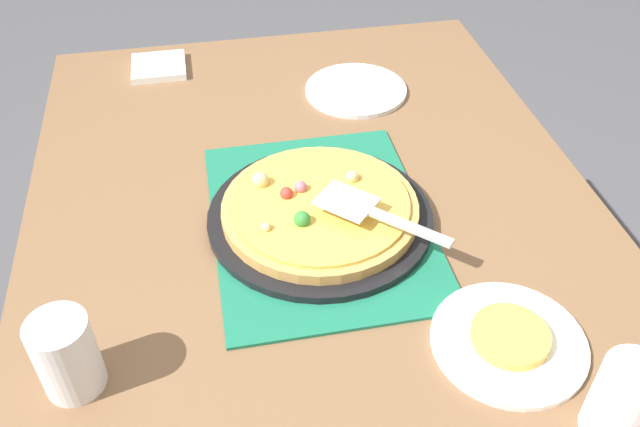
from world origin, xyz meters
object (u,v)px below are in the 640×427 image
at_px(pizza_server, 372,212).
at_px(napkin_stack, 159,67).
at_px(plate_side, 356,90).
at_px(cup_near, 66,355).
at_px(cup_far, 624,401).
at_px(pizza_pan, 320,217).
at_px(served_slice_left, 510,336).
at_px(plate_near_left, 508,342).
at_px(pizza, 319,207).

distance_m(pizza_server, napkin_stack, 0.73).
height_order(plate_side, cup_near, cup_near).
distance_m(cup_near, cup_far, 0.70).
distance_m(pizza_pan, served_slice_left, 0.37).
distance_m(served_slice_left, cup_far, 0.17).
relative_size(cup_near, napkin_stack, 1.00).
xyz_separation_m(pizza_pan, cup_near, (0.25, -0.38, 0.05)).
xyz_separation_m(cup_near, napkin_stack, (-0.84, 0.12, -0.05)).
bearing_deg(cup_far, plate_side, -171.41).
xyz_separation_m(pizza_pan, plate_near_left, (0.30, 0.21, -0.01)).
distance_m(plate_near_left, served_slice_left, 0.01).
bearing_deg(napkin_stack, served_slice_left, 28.14).
bearing_deg(pizza, pizza_pan, 65.51).
bearing_deg(cup_near, plate_near_left, 85.16).
height_order(plate_side, pizza_server, pizza_server).
bearing_deg(cup_far, plate_near_left, -153.31).
relative_size(pizza, plate_near_left, 1.50).
xyz_separation_m(pizza, cup_far, (0.45, 0.29, 0.03)).
height_order(pizza, cup_far, cup_far).
relative_size(pizza_pan, cup_far, 3.17).
relative_size(pizza, cup_near, 2.75).
height_order(plate_side, cup_far, cup_far).
xyz_separation_m(plate_side, napkin_stack, (-0.18, -0.42, 0.00)).
bearing_deg(served_slice_left, cup_far, 26.69).
distance_m(pizza, cup_near, 0.46).
bearing_deg(pizza_server, cup_far, 29.28).
distance_m(cup_near, pizza_server, 0.49).
bearing_deg(plate_side, served_slice_left, 4.39).
xyz_separation_m(served_slice_left, cup_near, (-0.05, -0.59, 0.04)).
xyz_separation_m(pizza, napkin_stack, (-0.58, -0.26, -0.03)).
bearing_deg(plate_near_left, pizza_server, -149.15).
height_order(served_slice_left, pizza_server, pizza_server).
relative_size(plate_side, cup_near, 1.83).
bearing_deg(napkin_stack, pizza_server, 27.11).
bearing_deg(cup_near, pizza, 123.71).
distance_m(pizza, pizza_server, 0.11).
distance_m(pizza, napkin_stack, 0.64).
relative_size(cup_near, pizza_server, 0.61).
bearing_deg(cup_near, pizza_server, 112.36).
xyz_separation_m(pizza_pan, pizza, (-0.00, -0.00, 0.02)).
bearing_deg(pizza, plate_side, 158.45).
distance_m(cup_far, pizza_server, 0.44).
distance_m(pizza, plate_side, 0.43).
distance_m(cup_far, napkin_stack, 1.17).
height_order(plate_near_left, plate_side, same).
distance_m(plate_near_left, pizza_server, 0.28).
bearing_deg(napkin_stack, pizza, 24.15).
distance_m(pizza, served_slice_left, 0.37).
bearing_deg(pizza_pan, pizza, -114.49).
relative_size(plate_near_left, served_slice_left, 2.00).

